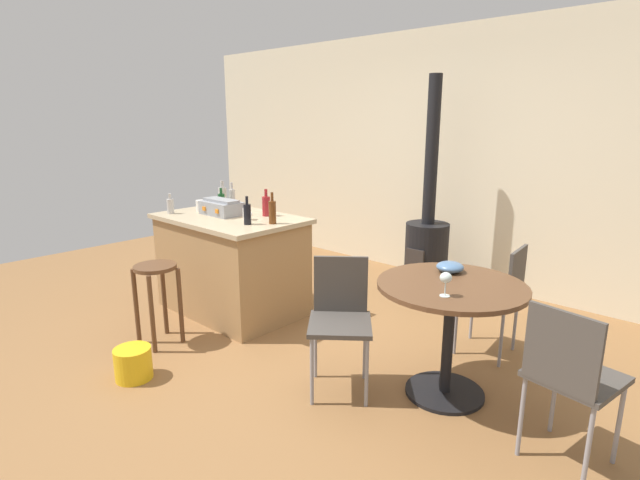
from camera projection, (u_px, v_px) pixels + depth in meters
ground_plane at (294, 354)px, 3.75m from camera, size 8.80×8.80×0.00m
back_wall at (460, 158)px, 5.21m from camera, size 8.00×0.10×2.70m
kitchen_island at (232, 264)px, 4.51m from camera, size 1.34×0.88×0.90m
wooden_stool at (157, 287)px, 3.83m from camera, size 0.33×0.33×0.65m
dining_table at (450, 311)px, 3.06m from camera, size 0.92×0.92×0.76m
folding_chair_near at (570, 373)px, 2.42m from camera, size 0.46×0.46×0.88m
folding_chair_far at (498, 292)px, 3.62m from camera, size 0.44×0.44×0.86m
folding_chair_left at (340, 313)px, 3.18m from camera, size 0.56×0.56×0.87m
wood_stove at (427, 241)px, 5.01m from camera, size 0.44×0.45×2.18m
toolbox at (222, 207)px, 4.46m from camera, size 0.39×0.25×0.15m
bottle_0 at (266, 206)px, 4.40m from camera, size 0.07×0.07×0.25m
bottle_1 at (222, 196)px, 4.95m from camera, size 0.08×0.08×0.25m
bottle_2 at (272, 212)px, 4.07m from camera, size 0.06×0.06×0.27m
bottle_3 at (221, 201)px, 4.77m from camera, size 0.07×0.07×0.20m
bottle_4 at (170, 206)px, 4.51m from camera, size 0.06×0.06×0.19m
bottle_5 at (232, 198)px, 4.80m from camera, size 0.06×0.06×0.25m
bottle_6 at (247, 214)px, 4.04m from camera, size 0.06×0.06×0.24m
cup_0 at (247, 214)px, 4.24m from camera, size 0.11×0.07×0.10m
cup_1 at (201, 206)px, 4.63m from camera, size 0.13×0.09×0.11m
wine_glass at (446, 279)px, 2.78m from camera, size 0.07×0.07×0.14m
serving_bowl at (450, 267)px, 3.24m from camera, size 0.18×0.18×0.07m
plastic_bucket at (133, 363)px, 3.37m from camera, size 0.25×0.25×0.22m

